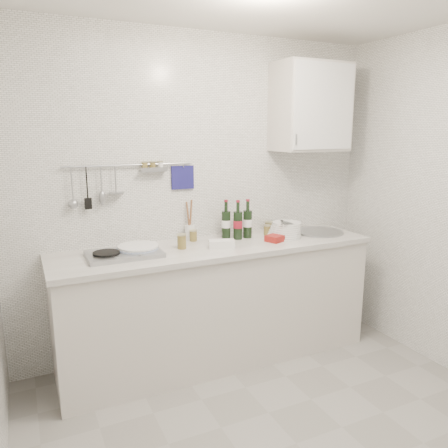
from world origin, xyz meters
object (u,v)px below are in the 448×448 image
wine_bottles (237,219)px  utensil_crock (190,230)px  plate_stack_hob (137,249)px  plate_stack_sink (285,230)px  wall_cabinet (311,107)px

wine_bottles → utensil_crock: 0.38m
plate_stack_hob → utensil_crock: bearing=23.8°
plate_stack_hob → plate_stack_sink: (1.21, -0.04, 0.03)m
wine_bottles → utensil_crock: (-0.35, 0.13, -0.08)m
plate_stack_hob → wine_bottles: 0.85m
wine_bottles → plate_stack_hob: bearing=-174.3°
utensil_crock → plate_stack_hob: bearing=-156.2°
wall_cabinet → wine_bottles: bearing=179.8°
wall_cabinet → wine_bottles: 1.10m
plate_stack_hob → utensil_crock: utensil_crock is taller
plate_stack_hob → utensil_crock: 0.53m
plate_stack_sink → wine_bottles: bearing=162.2°
plate_stack_hob → wine_bottles: (0.83, 0.08, 0.13)m
plate_stack_hob → utensil_crock: (0.48, 0.21, 0.05)m
wall_cabinet → plate_stack_sink: bearing=-157.7°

